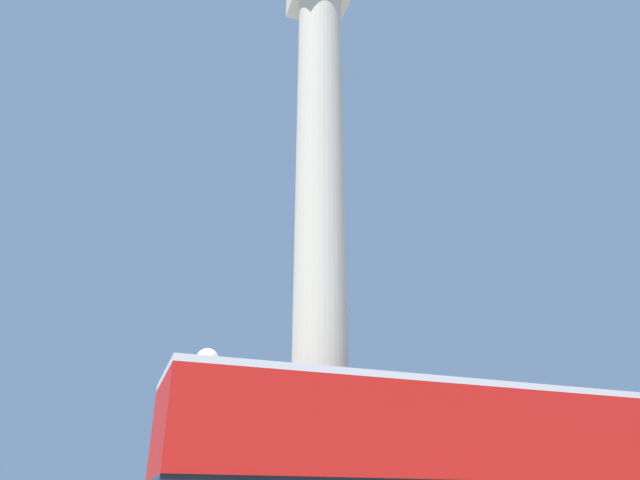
# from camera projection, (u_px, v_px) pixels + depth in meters

# --- Properties ---
(monument_column) EXTENTS (4.70, 4.70, 21.54)m
(monument_column) POSITION_uv_depth(u_px,v_px,m) (320.00, 326.00, 15.91)
(monument_column) COLOR #BCB29E
(monument_column) RESTS_ON ground_plane
(street_lamp) EXTENTS (0.50, 0.50, 5.41)m
(street_lamp) POSITION_uv_depth(u_px,v_px,m) (200.00, 445.00, 11.46)
(street_lamp) COLOR black
(street_lamp) RESTS_ON ground_plane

